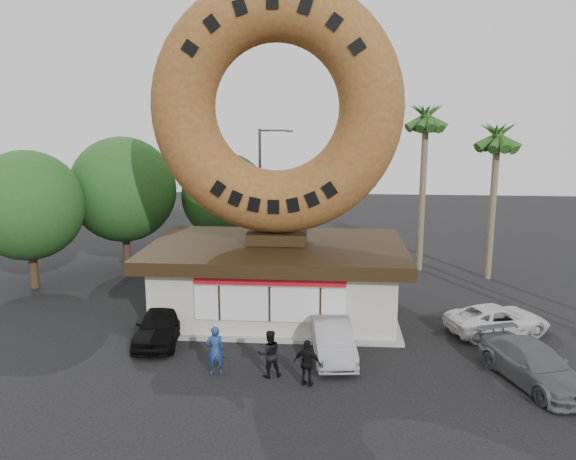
% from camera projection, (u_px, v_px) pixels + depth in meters
% --- Properties ---
extents(ground, '(90.00, 90.00, 0.00)m').
position_uv_depth(ground, '(261.00, 375.00, 19.54)').
color(ground, black).
rests_on(ground, ground).
extents(donut_shop, '(11.20, 7.20, 3.80)m').
position_uv_depth(donut_shop, '(277.00, 277.00, 25.01)').
color(donut_shop, beige).
rests_on(donut_shop, ground).
extents(giant_donut, '(10.68, 2.72, 10.68)m').
position_uv_depth(giant_donut, '(276.00, 108.00, 23.52)').
color(giant_donut, brown).
rests_on(giant_donut, donut_shop).
extents(tree_west, '(6.00, 6.00, 7.65)m').
position_uv_depth(tree_west, '(123.00, 190.00, 31.99)').
color(tree_west, '#473321').
rests_on(tree_west, ground).
extents(tree_mid, '(5.20, 5.20, 6.63)m').
position_uv_depth(tree_mid, '(225.00, 196.00, 33.65)').
color(tree_mid, '#473321').
rests_on(tree_mid, ground).
extents(tree_far, '(5.60, 5.60, 7.14)m').
position_uv_depth(tree_far, '(28.00, 206.00, 28.42)').
color(tree_far, '#473321').
rests_on(tree_far, ground).
extents(palm_near, '(2.60, 2.60, 9.75)m').
position_uv_depth(palm_near, '(426.00, 122.00, 30.90)').
color(palm_near, '#726651').
rests_on(palm_near, ground).
extents(palm_far, '(2.60, 2.60, 8.75)m').
position_uv_depth(palm_far, '(497.00, 141.00, 29.36)').
color(palm_far, '#726651').
rests_on(palm_far, ground).
extents(street_lamp, '(2.11, 0.20, 8.00)m').
position_uv_depth(street_lamp, '(263.00, 187.00, 34.37)').
color(street_lamp, '#59595E').
rests_on(street_lamp, ground).
extents(person_left, '(0.72, 0.55, 1.77)m').
position_uv_depth(person_left, '(215.00, 350.00, 19.40)').
color(person_left, navy).
rests_on(person_left, ground).
extents(person_center, '(0.97, 0.86, 1.67)m').
position_uv_depth(person_center, '(269.00, 354.00, 19.25)').
color(person_center, black).
rests_on(person_center, ground).
extents(person_right, '(1.01, 0.64, 1.60)m').
position_uv_depth(person_right, '(307.00, 363.00, 18.59)').
color(person_right, black).
rests_on(person_right, ground).
extents(car_black, '(1.91, 4.14, 1.37)m').
position_uv_depth(car_black, '(160.00, 325.00, 22.28)').
color(car_black, black).
rests_on(car_black, ground).
extents(car_silver, '(1.87, 4.15, 1.32)m').
position_uv_depth(car_silver, '(333.00, 340.00, 20.89)').
color(car_silver, '#949498').
rests_on(car_silver, ground).
extents(car_grey, '(3.20, 4.84, 1.30)m').
position_uv_depth(car_grey, '(534.00, 365.00, 18.83)').
color(car_grey, '#595B5E').
rests_on(car_grey, ground).
extents(car_white, '(4.66, 3.23, 1.18)m').
position_uv_depth(car_white, '(497.00, 320.00, 23.09)').
color(car_white, silver).
rests_on(car_white, ground).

